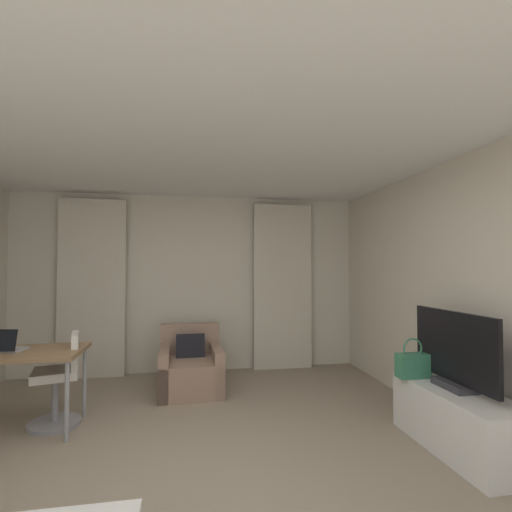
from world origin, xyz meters
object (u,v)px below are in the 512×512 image
Objects in this scene: desk_chair at (60,384)px; laptop at (4,347)px; tv_console at (459,421)px; tv_flatscreen at (454,352)px; handbag_primary at (413,364)px; armchair at (191,369)px; desk at (5,358)px.

laptop is at bearing -167.79° from desk_chair.
laptop reaches higher than desk_chair.
tv_flatscreen reaches higher than tv_console.
handbag_primary reaches higher than tv_console.
tv_flatscreen reaches higher than handbag_primary.
armchair is 2.49× the size of laptop.
laptop is 0.30× the size of tv_console.
desk_chair is 0.74× the size of tv_console.
desk_chair is at bearing -147.56° from armchair.
desk is 1.39× the size of tv_flatscreen.
tv_flatscreen is (3.94, -1.00, 0.01)m from laptop.
tv_flatscreen is at bearing -14.24° from laptop.
tv_flatscreen reaches higher than desk_chair.
laptop is (-0.46, -0.10, 0.40)m from desk_chair.
handbag_primary is at bearing -9.69° from laptop.
laptop is at bearing 165.76° from tv_flatscreen.
tv_console is 0.57m from handbag_primary.
tv_flatscreen reaches higher than armchair.
tv_console is (3.94, -1.05, -0.54)m from laptop.
desk is 0.55m from desk_chair.
laptop reaches higher than desk.
desk_chair is 0.62m from laptop.
armchair is 2.02m from laptop.
handbag_primary is (3.77, -0.64, -0.07)m from desk.
laptop is 4.07m from tv_flatscreen.
armchair is at bearing 138.66° from tv_console.
armchair is 2.97m from tv_flatscreen.
desk is at bearing -151.94° from armchair.
desk is 0.11m from laptop.
tv_flatscreen is at bearing 90.00° from tv_console.
tv_flatscreen is (0.00, 0.05, 0.56)m from tv_console.
armchair is 0.75× the size of tv_console.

